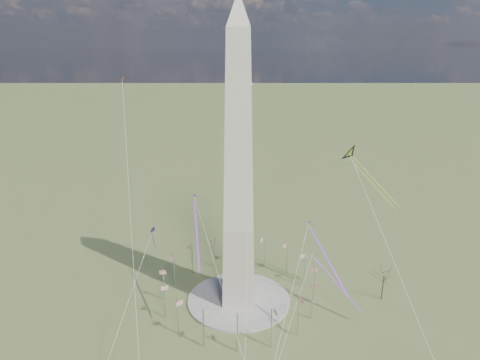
{
  "coord_description": "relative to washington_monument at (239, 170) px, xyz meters",
  "views": [
    {
      "loc": [
        2.29,
        -130.32,
        86.01
      ],
      "look_at": [
        0.44,
        0.0,
        44.63
      ],
      "focal_mm": 32.0,
      "sensor_mm": 36.0,
      "label": 1
    }
  ],
  "objects": [
    {
      "name": "ground",
      "position": [
        0.0,
        0.0,
        -47.95
      ],
      "size": [
        2000.0,
        2000.0,
        0.0
      ],
      "primitive_type": "plane",
      "color": "#4C6532",
      "rests_on": "ground"
    },
    {
      "name": "kite_small_red",
      "position": [
        -44.67,
        34.66,
        25.13
      ],
      "size": [
        1.38,
        2.14,
        4.7
      ],
      "rotation": [
        0.0,
        0.0,
        2.62
      ],
      "color": "#ED421B",
      "rests_on": "ground"
    },
    {
      "name": "kite_small_white",
      "position": [
        4.21,
        48.89,
        21.9
      ],
      "size": [
        1.95,
        1.71,
        5.13
      ],
      "rotation": [
        0.0,
        0.0,
        3.19
      ],
      "color": "white",
      "rests_on": "ground"
    },
    {
      "name": "kite_streamer_mid",
      "position": [
        -13.27,
        -7.16,
        -14.41
      ],
      "size": [
        5.23,
        23.74,
        16.38
      ],
      "rotation": [
        0.0,
        0.0,
        3.3
      ],
      "color": "#E62452",
      "rests_on": "ground"
    },
    {
      "name": "plaza",
      "position": [
        0.0,
        0.0,
        -47.55
      ],
      "size": [
        36.0,
        36.0,
        0.8
      ],
      "primitive_type": "cylinder",
      "color": "beige",
      "rests_on": "ground"
    },
    {
      "name": "flagpole_ring",
      "position": [
        -0.0,
        -0.0,
        -40.68
      ],
      "size": [
        54.4,
        54.4,
        13.0
      ],
      "color": "silver",
      "rests_on": "ground"
    },
    {
      "name": "kite_delta_black",
      "position": [
        38.05,
        9.31,
        2.26
      ],
      "size": [
        18.03,
        19.24,
        17.71
      ],
      "rotation": [
        0.0,
        0.0,
        3.87
      ],
      "color": "black",
      "rests_on": "ground"
    },
    {
      "name": "tree_near",
      "position": [
        50.51,
        1.77,
        -38.29
      ],
      "size": [
        7.75,
        7.75,
        13.56
      ],
      "color": "#443629",
      "rests_on": "ground"
    },
    {
      "name": "kite_diamond_purple",
      "position": [
        -29.93,
        4.96,
        -24.25
      ],
      "size": [
        1.84,
        2.88,
        8.76
      ],
      "rotation": [
        0.0,
        0.0,
        2.95
      ],
      "color": "#3A1768",
      "rests_on": "ground"
    },
    {
      "name": "kite_streamer_left",
      "position": [
        24.85,
        -15.32,
        -19.38
      ],
      "size": [
        10.29,
        20.11,
        14.83
      ],
      "rotation": [
        0.0,
        0.0,
        3.58
      ],
      "color": "#E62452",
      "rests_on": "ground"
    },
    {
      "name": "kite_streamer_right",
      "position": [
        30.41,
        -3.21,
        -35.24
      ],
      "size": [
        15.41,
        15.09,
        13.97
      ],
      "rotation": [
        0.0,
        0.0,
        3.94
      ],
      "color": "#E62452",
      "rests_on": "ground"
    },
    {
      "name": "washington_monument",
      "position": [
        0.0,
        0.0,
        0.0
      ],
      "size": [
        15.56,
        15.56,
        100.0
      ],
      "color": "beige",
      "rests_on": "plaza"
    }
  ]
}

